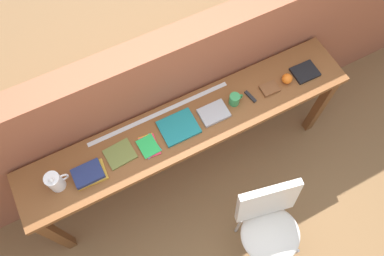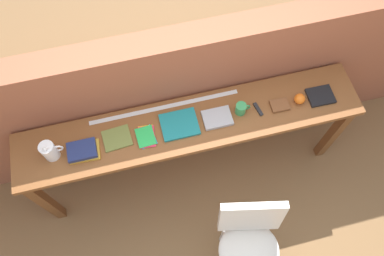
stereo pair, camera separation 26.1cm
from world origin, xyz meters
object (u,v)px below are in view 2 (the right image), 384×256
(chair_white_moulded, at_px, (249,239))
(pamphlet_pile_colourful, at_px, (146,136))
(magazine_cycling, at_px, (117,138))
(book_repair_rightmost, at_px, (320,96))
(book_open_centre, at_px, (179,124))
(leather_journal_brown, at_px, (280,105))
(mug, at_px, (241,109))
(sports_ball_small, at_px, (300,99))
(pitcher_white, at_px, (50,151))
(multitool_folded, at_px, (258,109))
(book_stack_leftmost, at_px, (83,151))

(chair_white_moulded, xyz_separation_m, pamphlet_pile_colourful, (-0.55, 0.79, 0.36))
(magazine_cycling, relative_size, book_repair_rightmost, 1.02)
(book_open_centre, xyz_separation_m, leather_journal_brown, (0.74, -0.03, 0.00))
(mug, distance_m, sports_ball_small, 0.44)
(leather_journal_brown, bearing_deg, pitcher_white, -178.53)
(chair_white_moulded, xyz_separation_m, pitcher_white, (-1.19, 0.81, 0.43))
(leather_journal_brown, bearing_deg, sports_ball_small, 2.64)
(mug, bearing_deg, book_open_centre, 179.81)
(chair_white_moulded, distance_m, pitcher_white, 1.50)
(pamphlet_pile_colourful, xyz_separation_m, book_repair_rightmost, (1.30, 0.01, 0.00))
(mug, height_order, book_repair_rightmost, mug)
(book_repair_rightmost, bearing_deg, pitcher_white, -179.06)
(chair_white_moulded, height_order, magazine_cycling, magazine_cycling)
(chair_white_moulded, relative_size, leather_journal_brown, 6.86)
(pamphlet_pile_colourful, height_order, book_open_centre, book_open_centre)
(pamphlet_pile_colourful, xyz_separation_m, sports_ball_small, (1.13, 0.01, 0.03))
(magazine_cycling, bearing_deg, pitcher_white, 178.05)
(magazine_cycling, bearing_deg, book_open_centre, -4.63)
(multitool_folded, relative_size, book_repair_rightmost, 0.58)
(pitcher_white, distance_m, book_open_centre, 0.89)
(magazine_cycling, height_order, multitool_folded, multitool_folded)
(pitcher_white, bearing_deg, sports_ball_small, -0.32)
(pamphlet_pile_colourful, height_order, sports_ball_small, sports_ball_small)
(pamphlet_pile_colourful, relative_size, book_repair_rightmost, 0.96)
(pitcher_white, bearing_deg, mug, 0.57)
(mug, distance_m, book_repair_rightmost, 0.61)
(pitcher_white, xyz_separation_m, book_repair_rightmost, (1.94, -0.01, -0.07))
(chair_white_moulded, distance_m, magazine_cycling, 1.17)
(pitcher_white, distance_m, magazine_cycling, 0.45)
(book_repair_rightmost, bearing_deg, chair_white_moulded, -131.84)
(book_stack_leftmost, bearing_deg, book_open_centre, 3.61)
(pitcher_white, height_order, pamphlet_pile_colourful, pitcher_white)
(magazine_cycling, distance_m, book_repair_rightmost, 1.50)
(book_repair_rightmost, bearing_deg, multitool_folded, -179.53)
(mug, bearing_deg, magazine_cycling, 179.72)
(magazine_cycling, height_order, book_repair_rightmost, book_repair_rightmost)
(book_stack_leftmost, xyz_separation_m, sports_ball_small, (1.56, 0.02, 0.01))
(pamphlet_pile_colourful, distance_m, book_open_centre, 0.25)
(magazine_cycling, distance_m, book_open_centre, 0.44)
(chair_white_moulded, relative_size, book_repair_rightmost, 4.73)
(pamphlet_pile_colourful, bearing_deg, pitcher_white, 178.45)
(mug, bearing_deg, pitcher_white, -179.43)
(pitcher_white, relative_size, pamphlet_pile_colourful, 1.02)
(chair_white_moulded, bearing_deg, leather_journal_brown, 61.62)
(chair_white_moulded, relative_size, pamphlet_pile_colourful, 4.95)
(pitcher_white, distance_m, multitool_folded, 1.46)
(pitcher_white, bearing_deg, leather_journal_brown, -0.42)
(pitcher_white, relative_size, leather_journal_brown, 1.41)
(magazine_cycling, bearing_deg, mug, -4.53)
(book_stack_leftmost, height_order, book_repair_rightmost, book_stack_leftmost)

